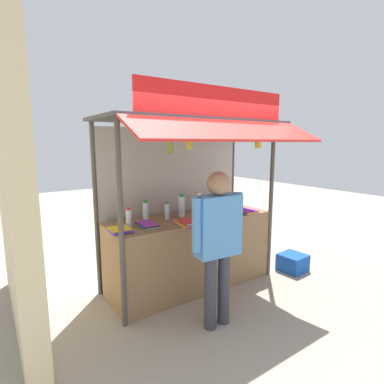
% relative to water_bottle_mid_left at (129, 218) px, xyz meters
% --- Properties ---
extents(ground_plane, '(20.00, 20.00, 0.00)m').
position_rel_water_bottle_mid_left_xyz_m(ground_plane, '(0.92, -0.01, -1.11)').
color(ground_plane, '#9E9384').
extents(stall_counter, '(2.33, 0.75, 1.00)m').
position_rel_water_bottle_mid_left_xyz_m(stall_counter, '(0.92, -0.01, -0.61)').
color(stall_counter, olive).
rests_on(stall_counter, ground).
extents(stall_structure, '(2.53, 1.60, 2.66)m').
position_rel_water_bottle_mid_left_xyz_m(stall_structure, '(0.92, 0.10, 0.51)').
color(stall_structure, '#4C4742').
rests_on(stall_structure, ground).
extents(water_bottle_mid_left, '(0.07, 0.07, 0.24)m').
position_rel_water_bottle_mid_left_xyz_m(water_bottle_mid_left, '(0.00, 0.00, 0.00)').
color(water_bottle_mid_left, silver).
rests_on(water_bottle_mid_left, stall_counter).
extents(water_bottle_front_right, '(0.07, 0.07, 0.23)m').
position_rel_water_bottle_mid_left_xyz_m(water_bottle_front_right, '(0.58, 0.09, -0.00)').
color(water_bottle_front_right, silver).
rests_on(water_bottle_front_right, stall_counter).
extents(water_bottle_left, '(0.08, 0.08, 0.27)m').
position_rel_water_bottle_mid_left_xyz_m(water_bottle_left, '(0.31, 0.17, 0.01)').
color(water_bottle_left, silver).
rests_on(water_bottle_left, stall_counter).
extents(water_bottle_center, '(0.09, 0.09, 0.32)m').
position_rel_water_bottle_mid_left_xyz_m(water_bottle_center, '(0.82, 0.10, 0.04)').
color(water_bottle_center, silver).
rests_on(water_bottle_center, stall_counter).
extents(water_bottle_front_left, '(0.08, 0.08, 0.30)m').
position_rel_water_bottle_mid_left_xyz_m(water_bottle_front_left, '(1.13, 0.12, 0.03)').
color(water_bottle_front_left, silver).
rests_on(water_bottle_front_left, stall_counter).
extents(magazine_stack_right, '(0.23, 0.31, 0.06)m').
position_rel_water_bottle_mid_left_xyz_m(magazine_stack_right, '(0.63, -0.32, -0.08)').
color(magazine_stack_right, purple).
rests_on(magazine_stack_right, stall_counter).
extents(magazine_stack_mid_right, '(0.22, 0.34, 0.05)m').
position_rel_water_bottle_mid_left_xyz_m(magazine_stack_mid_right, '(0.20, -0.10, -0.09)').
color(magazine_stack_mid_right, green).
rests_on(magazine_stack_mid_right, stall_counter).
extents(magazine_stack_rear_center, '(0.26, 0.32, 0.04)m').
position_rel_water_bottle_mid_left_xyz_m(magazine_stack_rear_center, '(1.73, -0.24, -0.09)').
color(magazine_stack_rear_center, blue).
rests_on(magazine_stack_rear_center, stall_counter).
extents(magazine_stack_far_left, '(0.25, 0.29, 0.04)m').
position_rel_water_bottle_mid_left_xyz_m(magazine_stack_far_left, '(-0.16, -0.12, -0.09)').
color(magazine_stack_far_left, purple).
rests_on(magazine_stack_far_left, stall_counter).
extents(banana_bunch_inner_left, '(0.11, 0.11, 0.25)m').
position_rel_water_bottle_mid_left_xyz_m(banana_bunch_inner_left, '(1.66, -0.49, 0.90)').
color(banana_bunch_inner_left, '#332D23').
extents(banana_bunch_rightmost, '(0.10, 0.10, 0.24)m').
position_rel_water_bottle_mid_left_xyz_m(banana_bunch_rightmost, '(0.55, -0.49, 0.89)').
color(banana_bunch_rightmost, '#332D23').
extents(banana_bunch_leftmost, '(0.10, 0.11, 0.29)m').
position_rel_water_bottle_mid_left_xyz_m(banana_bunch_leftmost, '(0.30, -0.49, 0.85)').
color(banana_bunch_leftmost, '#332D23').
extents(vendor_person, '(0.65, 0.25, 1.72)m').
position_rel_water_bottle_mid_left_xyz_m(vendor_person, '(0.60, -0.96, -0.08)').
color(vendor_person, '#383842').
rests_on(vendor_person, ground).
extents(plastic_crate, '(0.40, 0.40, 0.26)m').
position_rel_water_bottle_mid_left_xyz_m(plastic_crate, '(2.51, -0.52, -0.98)').
color(plastic_crate, '#194CB2').
rests_on(plastic_crate, ground).
extents(neighbour_wall, '(0.20, 2.40, 3.06)m').
position_rel_water_bottle_mid_left_xyz_m(neighbour_wall, '(-1.16, 0.29, 0.42)').
color(neighbour_wall, beige).
rests_on(neighbour_wall, ground).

